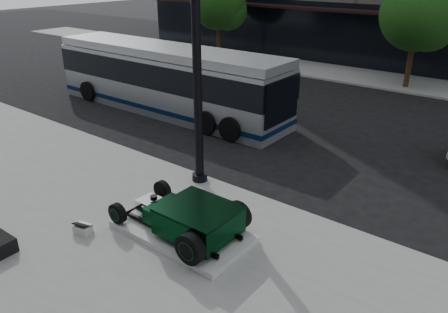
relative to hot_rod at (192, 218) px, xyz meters
The scene contains 8 objects.
ground 5.09m from the hot_rod, 106.21° to the left, with size 120.00×120.00×0.00m, color black.
sidewalk_far 18.91m from the hot_rod, 94.27° to the left, with size 70.00×4.00×0.12m, color gray.
street_trees 18.18m from the hot_rod, 90.84° to the left, with size 29.80×3.80×5.70m.
display_plinth 0.60m from the hot_rod, behind, with size 3.40×1.80×0.15m, color silver.
hot_rod is the anchor object (origin of this frame).
info_plaque 2.78m from the hot_rod, 147.53° to the right, with size 0.46×0.39×0.31m.
lamppost 4.56m from the hot_rod, 127.48° to the left, with size 0.46×0.46×8.38m.
transit_bus 10.71m from the hot_rod, 137.62° to the left, with size 12.12×2.88×2.92m.
Camera 1 is at (7.47, -11.38, 6.24)m, focal length 35.00 mm.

